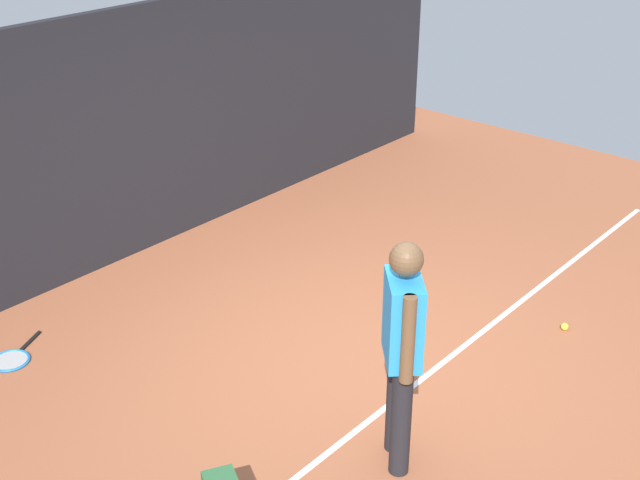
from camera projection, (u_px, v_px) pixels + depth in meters
The scene contains 6 objects.
ground_plane at pixel (356, 362), 6.99m from camera, with size 12.00×12.00×0.00m, color #9E5638.
back_fence at pixel (118, 139), 8.19m from camera, with size 10.00×0.10×2.49m, color black.
court_line at pixel (411, 388), 6.67m from camera, with size 9.00×0.05×0.00m, color white.
tennis_player at pixel (402, 343), 5.51m from camera, with size 0.44×0.44×1.70m.
tennis_racket at pixel (12, 359), 7.01m from camera, with size 0.63×0.43×0.03m.
tennis_ball_by_fence at pixel (565, 327), 7.42m from camera, with size 0.07×0.07×0.07m, color #CCE033.
Camera 1 is at (-4.57, -3.57, 4.04)m, focal length 47.34 mm.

